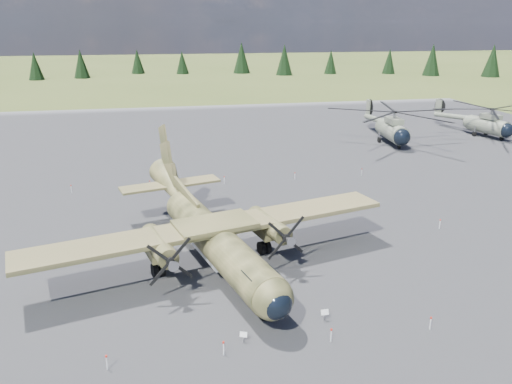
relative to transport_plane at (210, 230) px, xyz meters
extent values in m
plane|color=#545D29|center=(3.46, 2.40, -2.54)|extent=(500.00, 500.00, 0.00)
cube|color=slate|center=(3.46, 12.40, -2.54)|extent=(120.00, 120.00, 0.04)
cylinder|color=#37381E|center=(0.36, -1.38, -0.42)|extent=(6.70, 16.69, 2.58)
sphere|color=#37381E|center=(2.46, -9.40, -0.42)|extent=(3.09, 3.09, 2.53)
sphere|color=black|center=(2.59, -9.89, -0.47)|extent=(2.27, 2.27, 1.86)
cube|color=black|center=(2.09, -7.97, 0.27)|extent=(2.16, 1.89, 0.51)
cone|color=#37381E|center=(-2.39, 9.14, 0.54)|extent=(4.05, 6.77, 3.88)
cube|color=#A8AAAD|center=(0.13, -0.49, -1.48)|extent=(3.09, 5.79, 0.46)
cube|color=#333A1E|center=(0.24, -0.93, 0.63)|extent=(26.63, 9.80, 0.32)
cube|color=#37381E|center=(0.24, -0.93, 0.84)|extent=(6.19, 4.61, 0.32)
cylinder|color=#37381E|center=(-3.70, -2.25, 0.13)|extent=(2.55, 4.98, 1.38)
cube|color=#37381E|center=(-3.88, -1.54, -0.47)|extent=(2.13, 3.38, 0.74)
cone|color=gray|center=(-2.94, -5.15, 0.13)|extent=(0.89, 0.98, 0.70)
cylinder|color=black|center=(-3.88, -1.54, -2.03)|extent=(1.04, 1.19, 1.01)
cylinder|color=#37381E|center=(4.32, -0.15, 0.13)|extent=(2.55, 4.98, 1.38)
cube|color=#37381E|center=(4.14, 0.56, -0.47)|extent=(2.13, 3.38, 0.74)
cone|color=gray|center=(5.08, -3.05, 0.13)|extent=(0.89, 0.98, 0.70)
cylinder|color=black|center=(4.14, 0.56, -2.03)|extent=(1.04, 1.19, 1.01)
cube|color=#37381E|center=(-1.51, 5.75, 1.10)|extent=(2.01, 6.80, 1.55)
cube|color=#333A1E|center=(-2.51, 9.58, 0.59)|extent=(9.07, 4.20, 0.20)
cylinder|color=gray|center=(2.18, -8.33, -1.37)|extent=(0.16, 0.16, 0.83)
cylinder|color=black|center=(2.18, -8.33, -2.03)|extent=(0.53, 0.91, 0.86)
cylinder|color=gray|center=(29.73, 32.27, -0.65)|extent=(3.23, 7.58, 2.56)
sphere|color=black|center=(29.39, 28.60, -0.70)|extent=(2.56, 2.56, 2.36)
sphere|color=gray|center=(30.07, 35.95, -0.65)|extent=(2.56, 2.56, 2.36)
cube|color=gray|center=(29.69, 31.87, 0.99)|extent=(2.03, 3.42, 0.77)
cylinder|color=gray|center=(29.69, 31.87, 1.76)|extent=(0.40, 0.40, 1.02)
cylinder|color=gray|center=(30.42, 39.77, -0.29)|extent=(1.66, 8.79, 1.47)
cube|color=gray|center=(30.77, 43.59, 0.99)|extent=(0.36, 1.45, 2.46)
cylinder|color=black|center=(31.13, 43.56, 0.99)|extent=(0.31, 2.66, 2.66)
cylinder|color=black|center=(29.45, 29.21, -2.13)|extent=(0.35, 0.72, 0.70)
cylinder|color=black|center=(28.46, 33.62, -2.13)|extent=(0.38, 0.84, 0.82)
cylinder|color=gray|center=(28.46, 33.62, -1.59)|extent=(0.16, 0.16, 1.49)
cylinder|color=black|center=(31.22, 33.37, -2.13)|extent=(0.38, 0.84, 0.82)
cylinder|color=gray|center=(31.22, 33.37, -1.59)|extent=(0.16, 0.16, 1.49)
cylinder|color=gray|center=(46.20, 33.86, -0.80)|extent=(3.90, 7.15, 2.36)
sphere|color=black|center=(47.00, 30.56, -0.85)|extent=(2.62, 2.62, 2.17)
sphere|color=gray|center=(45.39, 37.16, -0.80)|extent=(2.62, 2.62, 2.17)
cube|color=gray|center=(46.29, 33.49, 0.71)|extent=(2.27, 3.31, 0.71)
cylinder|color=gray|center=(46.29, 33.49, 1.42)|extent=(0.41, 0.41, 0.94)
cylinder|color=gray|center=(44.56, 40.59, -0.47)|extent=(2.68, 8.00, 1.35)
cube|color=gray|center=(43.72, 44.02, 0.71)|extent=(0.51, 1.33, 2.26)
cylinder|color=black|center=(44.04, 44.10, 0.71)|extent=(0.64, 2.39, 2.45)
cylinder|color=black|center=(46.87, 31.11, -2.16)|extent=(0.41, 0.69, 0.64)
cylinder|color=black|center=(44.69, 34.66, -2.16)|extent=(0.45, 0.80, 0.75)
cylinder|color=gray|center=(44.69, 34.66, -1.67)|extent=(0.16, 0.16, 1.37)
cylinder|color=black|center=(47.17, 35.26, -2.16)|extent=(0.45, 0.80, 0.75)
cylinder|color=gray|center=(47.17, 35.26, -1.67)|extent=(0.16, 0.16, 1.37)
cube|color=gray|center=(0.69, -10.14, -2.29)|extent=(0.09, 0.09, 0.51)
cube|color=white|center=(0.69, -10.18, -2.04)|extent=(0.44, 0.29, 0.29)
cube|color=gray|center=(5.78, -8.97, -2.25)|extent=(0.08, 0.08, 0.58)
cube|color=white|center=(5.78, -9.02, -1.97)|extent=(0.47, 0.20, 0.33)
cylinder|color=white|center=(-6.54, -11.10, -2.14)|extent=(0.07, 0.07, 0.80)
cylinder|color=red|center=(-6.54, -11.10, -1.74)|extent=(0.12, 0.12, 0.10)
cylinder|color=white|center=(-0.54, -11.10, -2.14)|extent=(0.07, 0.07, 0.80)
cylinder|color=red|center=(-0.54, -11.10, -1.74)|extent=(0.12, 0.12, 0.10)
cylinder|color=white|center=(5.46, -11.10, -2.14)|extent=(0.07, 0.07, 0.80)
cylinder|color=red|center=(5.46, -11.10, -1.74)|extent=(0.12, 0.12, 0.10)
cylinder|color=white|center=(11.46, -11.10, -2.14)|extent=(0.07, 0.07, 0.80)
cylinder|color=red|center=(11.46, -11.10, -1.74)|extent=(0.12, 0.12, 0.10)
cylinder|color=white|center=(-12.54, 18.40, -2.14)|extent=(0.07, 0.07, 0.80)
cylinder|color=red|center=(-12.54, 18.40, -1.74)|extent=(0.12, 0.12, 0.10)
cylinder|color=white|center=(-4.54, 18.40, -2.14)|extent=(0.07, 0.07, 0.80)
cylinder|color=red|center=(-4.54, 18.40, -1.74)|extent=(0.12, 0.12, 0.10)
cylinder|color=white|center=(3.46, 18.40, -2.14)|extent=(0.07, 0.07, 0.80)
cylinder|color=red|center=(3.46, 18.40, -1.74)|extent=(0.12, 0.12, 0.10)
cylinder|color=white|center=(11.46, 18.40, -2.14)|extent=(0.07, 0.07, 0.80)
cylinder|color=red|center=(11.46, 18.40, -1.74)|extent=(0.12, 0.12, 0.10)
cylinder|color=white|center=(19.46, 18.40, -2.14)|extent=(0.07, 0.07, 0.80)
cylinder|color=red|center=(19.46, 18.40, -1.74)|extent=(0.12, 0.12, 0.10)
cylinder|color=white|center=(-13.04, 2.40, -2.14)|extent=(0.07, 0.07, 0.80)
cylinder|color=red|center=(-13.04, 2.40, -1.74)|extent=(0.12, 0.12, 0.10)
cylinder|color=white|center=(19.96, 2.40, -2.14)|extent=(0.07, 0.07, 0.80)
cylinder|color=red|center=(19.96, 2.40, -1.74)|extent=(0.12, 0.12, 0.10)
cone|color=black|center=(102.80, 113.42, 2.56)|extent=(5.71, 5.71, 10.20)
cone|color=black|center=(85.96, 120.79, 2.54)|extent=(5.69, 5.69, 10.16)
cone|color=black|center=(74.97, 129.32, 1.57)|extent=(4.61, 4.61, 8.22)
cone|color=black|center=(55.35, 132.95, 1.40)|extent=(4.42, 4.42, 7.89)
cone|color=black|center=(38.78, 131.75, 2.41)|extent=(5.54, 5.54, 9.90)
cone|color=black|center=(25.96, 140.82, 2.63)|extent=(5.79, 5.79, 10.34)
cone|color=black|center=(5.79, 142.35, 1.24)|extent=(4.23, 4.23, 7.56)
cone|color=black|center=(-9.14, 146.12, 1.49)|extent=(4.51, 4.51, 8.05)
cone|color=black|center=(-26.07, 134.61, 1.84)|extent=(4.91, 4.91, 8.77)
cone|color=black|center=(-39.07, 131.94, 1.60)|extent=(4.64, 4.64, 8.28)
camera|label=1|loc=(-3.16, -33.39, 14.35)|focal=35.00mm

